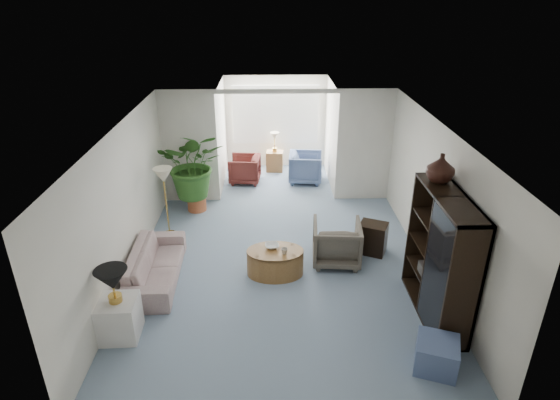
{
  "coord_description": "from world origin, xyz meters",
  "views": [
    {
      "loc": [
        -0.17,
        -6.56,
        4.44
      ],
      "look_at": [
        0.0,
        0.6,
        1.1
      ],
      "focal_mm": 29.69,
      "sensor_mm": 36.0,
      "label": 1
    }
  ],
  "objects_px": {
    "sofa": "(155,265)",
    "entertainment_cabinet": "(441,257)",
    "coffee_cup": "(284,251)",
    "side_table_dark": "(373,238)",
    "sunroom_chair_maroon": "(245,169)",
    "end_table": "(119,318)",
    "wingback_chair": "(337,243)",
    "sunroom_chair_blue": "(306,167)",
    "coffee_table": "(275,262)",
    "floor_lamp": "(163,175)",
    "table_lamp": "(112,280)",
    "ottoman": "(436,355)",
    "plant_pot": "(197,203)",
    "framed_picture": "(442,182)",
    "sunroom_table": "(275,161)",
    "coffee_bowl": "(272,246)",
    "cabinet_urn": "(441,168)"
  },
  "relations": [
    {
      "from": "sunroom_chair_maroon",
      "to": "sunroom_chair_blue",
      "type": "bearing_deg",
      "value": 95.34
    },
    {
      "from": "side_table_dark",
      "to": "cabinet_urn",
      "type": "relative_size",
      "value": 1.39
    },
    {
      "from": "coffee_bowl",
      "to": "ottoman",
      "type": "distance_m",
      "value": 3.07
    },
    {
      "from": "coffee_cup",
      "to": "wingback_chair",
      "type": "xyz_separation_m",
      "value": [
        0.92,
        0.46,
        -0.12
      ]
    },
    {
      "from": "floor_lamp",
      "to": "sunroom_chair_maroon",
      "type": "height_order",
      "value": "floor_lamp"
    },
    {
      "from": "wingback_chair",
      "to": "side_table_dark",
      "type": "bearing_deg",
      "value": -152.19
    },
    {
      "from": "ottoman",
      "to": "sunroom_table",
      "type": "distance_m",
      "value": 7.22
    },
    {
      "from": "sofa",
      "to": "floor_lamp",
      "type": "distance_m",
      "value": 1.79
    },
    {
      "from": "coffee_cup",
      "to": "entertainment_cabinet",
      "type": "distance_m",
      "value": 2.42
    },
    {
      "from": "sofa",
      "to": "coffee_cup",
      "type": "relative_size",
      "value": 17.94
    },
    {
      "from": "end_table",
      "to": "coffee_table",
      "type": "height_order",
      "value": "end_table"
    },
    {
      "from": "coffee_table",
      "to": "end_table",
      "type": "bearing_deg",
      "value": -145.91
    },
    {
      "from": "framed_picture",
      "to": "ottoman",
      "type": "bearing_deg",
      "value": -105.01
    },
    {
      "from": "floor_lamp",
      "to": "side_table_dark",
      "type": "xyz_separation_m",
      "value": [
        3.82,
        -0.73,
        -0.96
      ]
    },
    {
      "from": "wingback_chair",
      "to": "entertainment_cabinet",
      "type": "bearing_deg",
      "value": 135.96
    },
    {
      "from": "sunroom_table",
      "to": "sunroom_chair_maroon",
      "type": "bearing_deg",
      "value": -135.0
    },
    {
      "from": "sunroom_chair_blue",
      "to": "side_table_dark",
      "type": "bearing_deg",
      "value": -158.76
    },
    {
      "from": "coffee_table",
      "to": "ottoman",
      "type": "height_order",
      "value": "coffee_table"
    },
    {
      "from": "coffee_cup",
      "to": "side_table_dark",
      "type": "distance_m",
      "value": 1.8
    },
    {
      "from": "sofa",
      "to": "wingback_chair",
      "type": "xyz_separation_m",
      "value": [
        3.04,
        0.47,
        0.1
      ]
    },
    {
      "from": "sofa",
      "to": "ottoman",
      "type": "bearing_deg",
      "value": -119.18
    },
    {
      "from": "coffee_cup",
      "to": "sunroom_chair_maroon",
      "type": "height_order",
      "value": "sunroom_chair_maroon"
    },
    {
      "from": "ottoman",
      "to": "sunroom_chair_blue",
      "type": "height_order",
      "value": "sunroom_chair_blue"
    },
    {
      "from": "wingback_chair",
      "to": "plant_pot",
      "type": "relative_size",
      "value": 2.08
    },
    {
      "from": "cabinet_urn",
      "to": "plant_pot",
      "type": "bearing_deg",
      "value": 142.52
    },
    {
      "from": "coffee_bowl",
      "to": "coffee_cup",
      "type": "height_order",
      "value": "coffee_cup"
    },
    {
      "from": "sunroom_chair_maroon",
      "to": "coffee_cup",
      "type": "bearing_deg",
      "value": 16.81
    },
    {
      "from": "cabinet_urn",
      "to": "plant_pot",
      "type": "xyz_separation_m",
      "value": [
        -3.98,
        3.05,
        -1.95
      ]
    },
    {
      "from": "side_table_dark",
      "to": "sunroom_table",
      "type": "relative_size",
      "value": 1.09
    },
    {
      "from": "floor_lamp",
      "to": "sunroom_chair_blue",
      "type": "xyz_separation_m",
      "value": [
        2.85,
        2.65,
        -0.88
      ]
    },
    {
      "from": "framed_picture",
      "to": "sunroom_chair_blue",
      "type": "height_order",
      "value": "framed_picture"
    },
    {
      "from": "side_table_dark",
      "to": "plant_pot",
      "type": "bearing_deg",
      "value": 151.93
    },
    {
      "from": "sofa",
      "to": "entertainment_cabinet",
      "type": "relative_size",
      "value": 1.0
    },
    {
      "from": "framed_picture",
      "to": "wingback_chair",
      "type": "xyz_separation_m",
      "value": [
        -1.48,
        0.47,
        -1.32
      ]
    },
    {
      "from": "end_table",
      "to": "coffee_cup",
      "type": "relative_size",
      "value": 5.47
    },
    {
      "from": "table_lamp",
      "to": "framed_picture",
      "type": "bearing_deg",
      "value": 15.97
    },
    {
      "from": "floor_lamp",
      "to": "coffee_table",
      "type": "bearing_deg",
      "value": -34.23
    },
    {
      "from": "end_table",
      "to": "sunroom_chair_blue",
      "type": "xyz_separation_m",
      "value": [
        2.97,
        5.5,
        0.08
      ]
    },
    {
      "from": "framed_picture",
      "to": "sunroom_chair_maroon",
      "type": "height_order",
      "value": "framed_picture"
    },
    {
      "from": "side_table_dark",
      "to": "coffee_cup",
      "type": "bearing_deg",
      "value": -154.9
    },
    {
      "from": "end_table",
      "to": "ottoman",
      "type": "xyz_separation_m",
      "value": [
        4.17,
        -0.7,
        -0.08
      ]
    },
    {
      "from": "table_lamp",
      "to": "ottoman",
      "type": "height_order",
      "value": "table_lamp"
    },
    {
      "from": "sunroom_chair_blue",
      "to": "plant_pot",
      "type": "bearing_deg",
      "value": 127.51
    },
    {
      "from": "sunroom_chair_blue",
      "to": "sunroom_chair_maroon",
      "type": "distance_m",
      "value": 1.5
    },
    {
      "from": "sunroom_chair_maroon",
      "to": "end_table",
      "type": "bearing_deg",
      "value": -9.66
    },
    {
      "from": "framed_picture",
      "to": "cabinet_urn",
      "type": "xyz_separation_m",
      "value": [
        -0.23,
        -0.45,
        0.41
      ]
    },
    {
      "from": "framed_picture",
      "to": "entertainment_cabinet",
      "type": "relative_size",
      "value": 0.26
    },
    {
      "from": "framed_picture",
      "to": "sunroom_table",
      "type": "bearing_deg",
      "value": 116.97
    },
    {
      "from": "wingback_chair",
      "to": "sunroom_chair_blue",
      "type": "xyz_separation_m",
      "value": [
        -0.26,
        3.68,
        -0.01
      ]
    },
    {
      "from": "end_table",
      "to": "cabinet_urn",
      "type": "xyz_separation_m",
      "value": [
        4.49,
        0.9,
        1.82
      ]
    }
  ]
}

